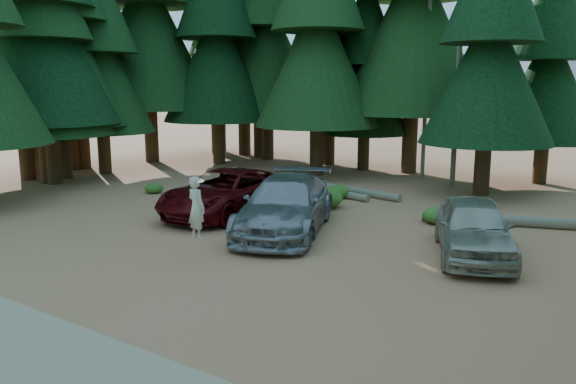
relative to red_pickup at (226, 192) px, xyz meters
name	(u,v)px	position (x,y,z in m)	size (l,w,h in m)	color
ground	(246,265)	(4.18, -4.22, -0.80)	(160.00, 160.00, 0.00)	#B0764B
gravel_strip	(4,369)	(4.18, -10.72, -0.79)	(26.00, 3.50, 0.01)	tan
forest_belt_north	(439,182)	(4.18, 10.78, -0.80)	(36.00, 7.00, 22.00)	black
forest_belt_west	(37,184)	(-11.32, -0.22, -0.80)	(6.00, 22.00, 22.00)	black
snag_front	(460,52)	(4.98, 10.28, 5.20)	(0.24, 0.24, 12.00)	slate
snag_back	(427,76)	(2.98, 11.78, 4.20)	(0.20, 0.20, 10.00)	slate
red_pickup	(226,192)	(0.00, 0.00, 0.00)	(2.65, 5.74, 1.59)	#51060B
silver_minivan_center	(286,205)	(3.16, -0.86, 0.06)	(2.41, 5.93, 1.72)	gray
silver_minivan_right	(474,228)	(8.84, -0.16, 0.00)	(1.88, 4.67, 1.59)	#A9A696
frisbee_player	(196,207)	(2.90, -4.64, 0.66)	(0.68, 0.52, 1.66)	beige
log_left	(329,192)	(1.39, 5.03, -0.65)	(0.29, 0.29, 4.11)	slate
log_mid	(361,192)	(2.56, 5.69, -0.64)	(0.32, 0.32, 3.88)	slate
log_right	(508,221)	(8.88, 3.82, -0.62)	(0.35, 0.35, 5.54)	slate
shrub_far_left	(266,180)	(-2.22, 5.50, -0.56)	(0.85, 0.85, 0.46)	#2B611D
shrub_left	(338,191)	(1.99, 4.74, -0.53)	(0.99, 0.99, 0.54)	#2B611D
shrub_center_left	(325,198)	(2.46, 2.87, -0.43)	(1.34, 1.34, 0.74)	#2B611D
shrub_center_right	(437,215)	(6.83, 2.84, -0.52)	(1.00, 1.00, 0.55)	#2B611D
shrub_right	(479,216)	(8.01, 3.51, -0.52)	(1.01, 1.01, 0.56)	#2B611D
shrub_edge_west	(154,188)	(-5.09, 1.28, -0.58)	(0.80, 0.80, 0.44)	#2B611D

